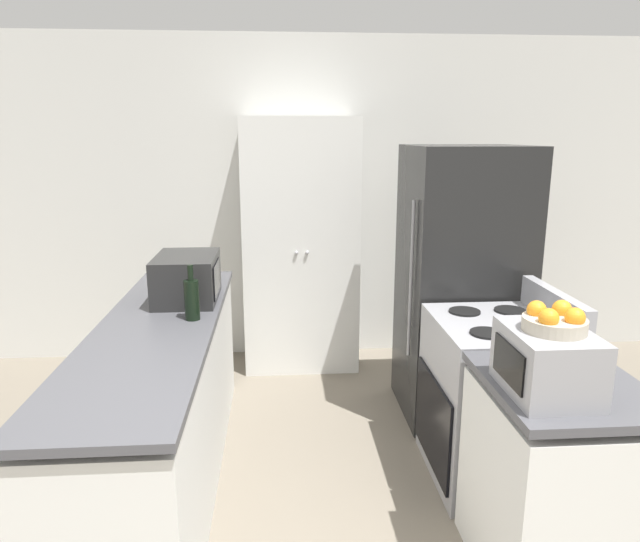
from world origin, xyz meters
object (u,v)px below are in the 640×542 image
refrigerator (461,284)px  microwave (187,278)px  fruit_bowl (555,320)px  pantry_cabinet (300,246)px  stove (493,399)px  toaster_oven (547,362)px  wine_bottle (192,299)px

refrigerator → microwave: size_ratio=3.70×
microwave → fruit_bowl: bearing=-41.3°
pantry_cabinet → fruit_bowl: (0.83, -2.49, 0.19)m
refrigerator → pantry_cabinet: bearing=138.6°
stove → toaster_oven: bearing=-100.1°
stove → refrigerator: refrigerator is taller
stove → toaster_oven: size_ratio=2.74×
microwave → pantry_cabinet: bearing=58.0°
pantry_cabinet → fruit_bowl: bearing=-71.4°
pantry_cabinet → microwave: 1.33m
refrigerator → toaster_oven: 1.61m
pantry_cabinet → fruit_bowl: pantry_cabinet is taller
stove → microwave: bearing=162.4°
pantry_cabinet → wine_bottle: size_ratio=6.63×
wine_bottle → microwave: bearing=102.1°
wine_bottle → toaster_oven: bearing=-34.2°
stove → toaster_oven: (-0.15, -0.82, 0.56)m
pantry_cabinet → fruit_bowl: size_ratio=8.54×
stove → fruit_bowl: fruit_bowl is taller
pantry_cabinet → refrigerator: (1.01, -0.89, -0.10)m
stove → pantry_cabinet: bearing=120.3°
microwave → fruit_bowl: fruit_bowl is taller
pantry_cabinet → stove: bearing=-59.7°
refrigerator → fruit_bowl: bearing=-96.3°
microwave → wine_bottle: size_ratio=1.62×
pantry_cabinet → toaster_oven: size_ratio=5.13×
toaster_oven → pantry_cabinet: bearing=108.3°
pantry_cabinet → refrigerator: bearing=-41.4°
stove → fruit_bowl: 1.11m
microwave → toaster_oven: microwave is taller
stove → refrigerator: (0.04, 0.77, 0.43)m
stove → toaster_oven: 1.00m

